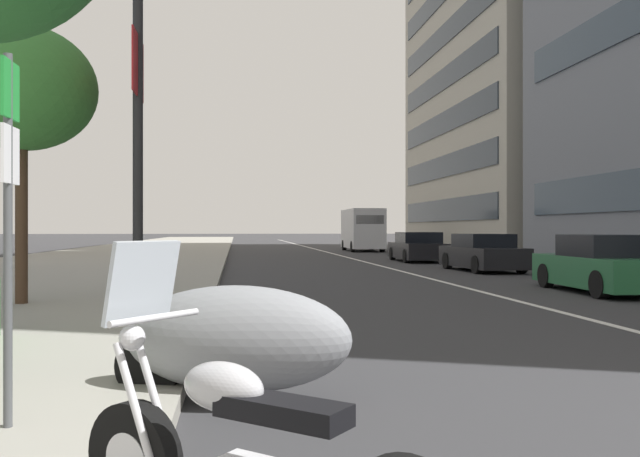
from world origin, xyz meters
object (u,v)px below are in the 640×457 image
(car_mid_block_traffic, at_px, (483,254))
(street_tree_mid_sidewalk, at_px, (22,89))
(car_lead_in_lane, at_px, (417,248))
(street_lamp_with_banners, at_px, (161,35))
(delivery_van_ahead, at_px, (362,229))
(parking_sign_by_curb, at_px, (9,193))
(motorcycle_by_sign_pole, at_px, (235,339))
(car_following_behind, at_px, (605,266))

(car_mid_block_traffic, xyz_separation_m, street_tree_mid_sidewalk, (-10.03, 12.72, 3.46))
(car_mid_block_traffic, relative_size, car_lead_in_lane, 0.94)
(street_lamp_with_banners, bearing_deg, street_tree_mid_sidewalk, 77.04)
(delivery_van_ahead, bearing_deg, street_lamp_with_banners, 163.95)
(delivery_van_ahead, height_order, street_lamp_with_banners, street_lamp_with_banners)
(parking_sign_by_curb, xyz_separation_m, street_tree_mid_sidewalk, (7.88, 2.35, 2.32))
(car_lead_in_lane, relative_size, street_lamp_with_banners, 0.57)
(car_lead_in_lane, relative_size, street_tree_mid_sidewalk, 0.90)
(motorcycle_by_sign_pole, relative_size, car_lead_in_lane, 0.47)
(car_lead_in_lane, xyz_separation_m, street_tree_mid_sidewalk, (-17.09, 12.30, 3.45))
(motorcycle_by_sign_pole, distance_m, car_following_behind, 12.48)
(street_lamp_with_banners, bearing_deg, parking_sign_by_curb, 178.22)
(delivery_van_ahead, bearing_deg, motorcycle_by_sign_pole, 168.50)
(motorcycle_by_sign_pole, bearing_deg, car_mid_block_traffic, -102.31)
(delivery_van_ahead, height_order, parking_sign_by_curb, delivery_van_ahead)
(motorcycle_by_sign_pole, bearing_deg, street_tree_mid_sidewalk, -45.22)
(parking_sign_by_curb, distance_m, street_lamp_with_banners, 7.98)
(car_following_behind, relative_size, car_lead_in_lane, 0.93)
(car_lead_in_lane, height_order, parking_sign_by_curb, parking_sign_by_curb)
(motorcycle_by_sign_pole, relative_size, car_mid_block_traffic, 0.50)
(motorcycle_by_sign_pole, bearing_deg, parking_sign_by_curb, 48.08)
(car_mid_block_traffic, height_order, parking_sign_by_curb, parking_sign_by_curb)
(street_lamp_with_banners, bearing_deg, car_mid_block_traffic, -43.68)
(delivery_van_ahead, height_order, street_tree_mid_sidewalk, street_tree_mid_sidewalk)
(motorcycle_by_sign_pole, bearing_deg, car_following_behind, -119.28)
(street_lamp_with_banners, distance_m, street_tree_mid_sidewalk, 2.80)
(car_mid_block_traffic, height_order, street_lamp_with_banners, street_lamp_with_banners)
(motorcycle_by_sign_pole, height_order, car_following_behind, car_following_behind)
(car_mid_block_traffic, xyz_separation_m, car_lead_in_lane, (7.06, 0.42, 0.01))
(motorcycle_by_sign_pole, distance_m, parking_sign_by_curb, 2.20)
(parking_sign_by_curb, bearing_deg, delivery_van_ahead, -14.44)
(car_mid_block_traffic, distance_m, street_tree_mid_sidewalk, 16.56)
(car_mid_block_traffic, relative_size, parking_sign_by_curb, 1.67)
(car_following_behind, xyz_separation_m, street_tree_mid_sidewalk, (-2.01, 12.65, 3.45))
(car_lead_in_lane, distance_m, parking_sign_by_curb, 26.90)
(car_following_behind, xyz_separation_m, car_mid_block_traffic, (8.01, -0.07, -0.01))
(motorcycle_by_sign_pole, xyz_separation_m, car_mid_block_traffic, (16.91, -8.82, 0.07))
(motorcycle_by_sign_pole, bearing_deg, car_lead_in_lane, -94.07)
(street_lamp_with_banners, xyz_separation_m, street_tree_mid_sidewalk, (0.59, 2.58, -0.92))
(car_mid_block_traffic, bearing_deg, motorcycle_by_sign_pole, 150.26)
(delivery_van_ahead, bearing_deg, street_tree_mid_sidewalk, 159.48)
(parking_sign_by_curb, height_order, street_tree_mid_sidewalk, street_tree_mid_sidewalk)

